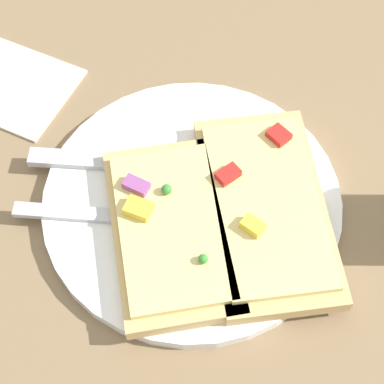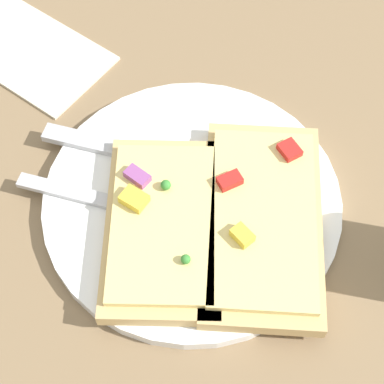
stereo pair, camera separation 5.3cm
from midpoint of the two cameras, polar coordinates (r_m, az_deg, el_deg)
ground_plane at (r=0.55m, az=-2.75°, el=-1.41°), size 4.00×4.00×0.00m
plate at (r=0.54m, az=-2.78°, el=-1.10°), size 0.25×0.25×0.01m
fork at (r=0.53m, az=-5.62°, el=-2.72°), size 0.21×0.10×0.01m
knife at (r=0.56m, az=-8.98°, el=2.37°), size 0.19×0.09×0.01m
pizza_slice_main at (r=0.52m, az=3.75°, el=-1.63°), size 0.18×0.21×0.03m
pizza_slice_corner at (r=0.51m, az=-4.74°, el=-3.63°), size 0.17×0.19×0.03m
crumb_scatter at (r=0.50m, az=-1.12°, el=-8.28°), size 0.05×0.01×0.01m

